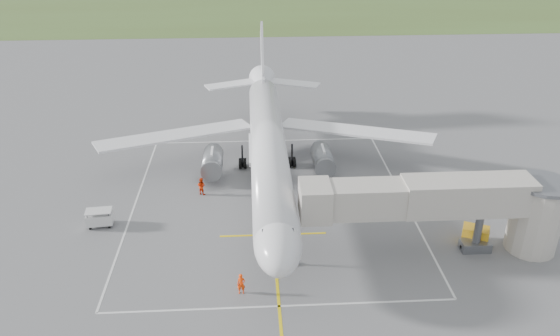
{
  "coord_description": "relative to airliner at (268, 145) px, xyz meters",
  "views": [
    {
      "loc": [
        -1.85,
        -53.01,
        28.57
      ],
      "look_at": [
        1.0,
        -4.0,
        4.0
      ],
      "focal_mm": 35.0,
      "sensor_mm": 36.0,
      "label": 1
    }
  ],
  "objects": [
    {
      "name": "ground",
      "position": [
        0.0,
        -0.75,
        -4.39
      ],
      "size": [
        700.0,
        700.0,
        0.0
      ],
      "primitive_type": "plane",
      "color": "#555557",
      "rests_on": "ground"
    },
    {
      "name": "apron_markings",
      "position": [
        0.0,
        -6.57,
        -4.38
      ],
      "size": [
        28.2,
        60.0,
        0.01
      ],
      "color": "yellow",
      "rests_on": "ground"
    },
    {
      "name": "baggage_cart",
      "position": [
        -16.57,
        -8.2,
        -3.52
      ],
      "size": [
        2.57,
        1.69,
        1.7
      ],
      "rotation": [
        0.0,
        0.0,
        0.1
      ],
      "color": "silver",
      "rests_on": "ground"
    },
    {
      "name": "ramp_worker_wing",
      "position": [
        -7.24,
        -2.45,
        -3.44
      ],
      "size": [
        1.15,
        1.07,
        1.9
      ],
      "primitive_type": "imported",
      "rotation": [
        0.0,
        0.0,
        2.65
      ],
      "color": "red",
      "rests_on": "ground"
    },
    {
      "name": "gpu_unit",
      "position": [
        18.32,
        -13.24,
        -3.55
      ],
      "size": [
        2.69,
        2.32,
        1.71
      ],
      "rotation": [
        0.0,
        0.0,
        -0.42
      ],
      "color": "gold",
      "rests_on": "ground"
    },
    {
      "name": "airliner",
      "position": [
        0.0,
        0.0,
        0.0
      ],
      "size": [
        38.93,
        46.75,
        13.52
      ],
      "color": "silver",
      "rests_on": "ground"
    },
    {
      "name": "jet_bridge",
      "position": [
        15.72,
        -14.25,
        0.35
      ],
      "size": [
        23.4,
        5.0,
        7.2
      ],
      "color": "#9B938C",
      "rests_on": "ground"
    },
    {
      "name": "ramp_worker_nose",
      "position": [
        -2.92,
        -18.99,
        -3.49
      ],
      "size": [
        0.66,
        0.44,
        1.81
      ],
      "primitive_type": "imported",
      "rotation": [
        0.0,
        0.0,
        0.01
      ],
      "color": "#FF3D08",
      "rests_on": "ground"
    }
  ]
}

